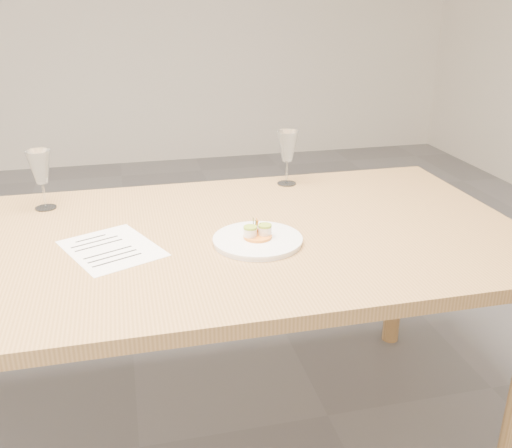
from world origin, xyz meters
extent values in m
plane|color=slate|center=(0.00, 0.00, 0.00)|extent=(7.00, 7.00, 0.00)
cube|color=#AE824B|center=(0.00, 0.00, 0.73)|extent=(2.40, 1.00, 0.04)
cylinder|color=#AE824B|center=(1.10, 0.40, 0.35)|extent=(0.07, 0.07, 0.71)
cylinder|color=white|center=(0.38, -0.09, 0.76)|extent=(0.25, 0.25, 0.01)
cylinder|color=white|center=(0.38, -0.09, 0.76)|extent=(0.25, 0.25, 0.01)
cylinder|color=orange|center=(0.38, -0.09, 0.77)|extent=(0.08, 0.08, 0.01)
cylinder|color=#F2DFC5|center=(0.36, -0.10, 0.79)|extent=(0.04, 0.04, 0.02)
cylinder|color=#F2DFC5|center=(0.41, -0.09, 0.79)|extent=(0.04, 0.04, 0.02)
cylinder|color=#93AB2F|center=(0.36, -0.10, 0.80)|extent=(0.04, 0.04, 0.01)
cylinder|color=#93AB2F|center=(0.41, -0.09, 0.80)|extent=(0.04, 0.04, 0.01)
cylinder|color=tan|center=(0.43, -0.13, 0.76)|extent=(0.04, 0.04, 0.00)
cube|color=white|center=(-0.02, -0.04, 0.75)|extent=(0.31, 0.34, 0.00)
cube|color=black|center=(-0.08, 0.04, 0.75)|extent=(0.08, 0.04, 0.00)
cube|color=black|center=(-0.07, 0.02, 0.75)|extent=(0.13, 0.06, 0.00)
cube|color=black|center=(-0.05, -0.01, 0.75)|extent=(0.13, 0.06, 0.00)
cube|color=black|center=(-0.03, -0.07, 0.75)|extent=(0.13, 0.06, 0.00)
cube|color=black|center=(-0.02, -0.09, 0.75)|extent=(0.13, 0.06, 0.00)
cube|color=black|center=(-0.01, -0.12, 0.75)|extent=(0.13, 0.06, 0.00)
cylinder|color=white|center=(-0.23, 0.34, 0.75)|extent=(0.07, 0.07, 0.00)
cylinder|color=white|center=(-0.23, 0.34, 0.80)|extent=(0.01, 0.01, 0.08)
cone|color=white|center=(-0.23, 0.34, 0.89)|extent=(0.08, 0.08, 0.11)
cylinder|color=white|center=(0.61, 0.40, 0.75)|extent=(0.07, 0.07, 0.00)
cylinder|color=white|center=(0.61, 0.40, 0.80)|extent=(0.01, 0.01, 0.08)
cone|color=white|center=(0.61, 0.40, 0.89)|extent=(0.08, 0.08, 0.11)
camera|label=1|loc=(0.04, -1.53, 1.41)|focal=40.00mm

